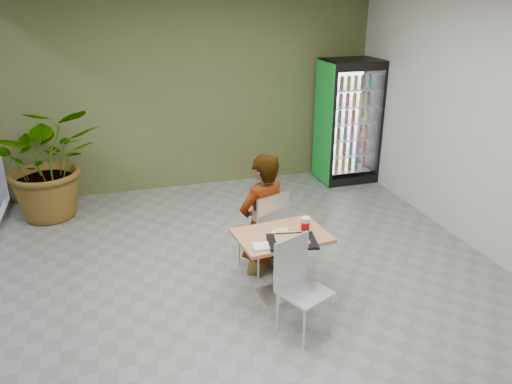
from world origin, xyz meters
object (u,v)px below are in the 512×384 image
dining_table (281,252)px  potted_plant (48,162)px  chair_far (267,226)px  soda_cup (305,225)px  seated_woman (263,226)px  cafeteria_tray (292,241)px  chair_near (298,278)px  beverage_fridge (348,122)px

dining_table → potted_plant: size_ratio=0.60×
chair_far → soda_cup: size_ratio=6.02×
chair_far → seated_woman: bearing=-73.0°
cafeteria_tray → potted_plant: 4.03m
chair_near → chair_far: bearing=64.6°
chair_near → potted_plant: size_ratio=0.57×
chair_far → soda_cup: chair_far is taller
soda_cup → beverage_fridge: beverage_fridge is taller
chair_near → seated_woman: (0.01, 1.16, 0.01)m
dining_table → chair_far: chair_far is taller
dining_table → soda_cup: (0.25, -0.03, 0.30)m
soda_cup → cafeteria_tray: size_ratio=0.34×
cafeteria_tray → potted_plant: size_ratio=0.29×
potted_plant → chair_near: bearing=-54.9°
beverage_fridge → potted_plant: 4.79m
chair_far → soda_cup: bearing=91.4°
soda_cup → seated_woman: bearing=113.7°
seated_woman → beverage_fridge: beverage_fridge is taller
beverage_fridge → potted_plant: (-4.78, -0.20, -0.20)m
chair_far → beverage_fridge: (2.27, 2.59, 0.44)m
dining_table → seated_woman: (-0.02, 0.59, 0.04)m
soda_cup → cafeteria_tray: soda_cup is taller
chair_near → seated_woman: seated_woman is taller
cafeteria_tray → potted_plant: potted_plant is taller
seated_woman → soda_cup: size_ratio=10.47×
seated_woman → cafeteria_tray: (0.06, -0.80, 0.19)m
beverage_fridge → chair_near: bearing=-122.6°
chair_far → potted_plant: size_ratio=0.60×
dining_table → cafeteria_tray: size_ratio=2.05×
seated_woman → potted_plant: bearing=-64.4°
beverage_fridge → dining_table: bearing=-126.6°
soda_cup → dining_table: bearing=174.2°
beverage_fridge → cafeteria_tray: bearing=-124.5°
potted_plant → soda_cup: bearing=-47.2°
dining_table → chair_far: bearing=88.4°
dining_table → potted_plant: bearing=130.3°
dining_table → chair_near: size_ratio=1.04×
dining_table → chair_far: size_ratio=0.99×
chair_near → beverage_fridge: (2.32, 3.70, 0.47)m
dining_table → soda_cup: bearing=-5.8°
dining_table → seated_woman: bearing=92.1°
chair_far → chair_near: 1.11m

